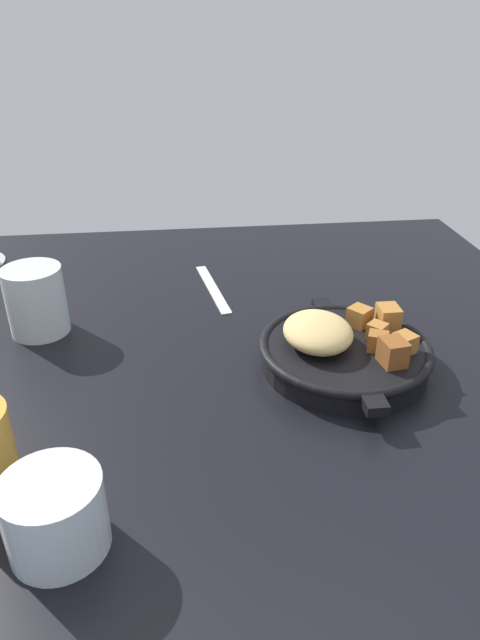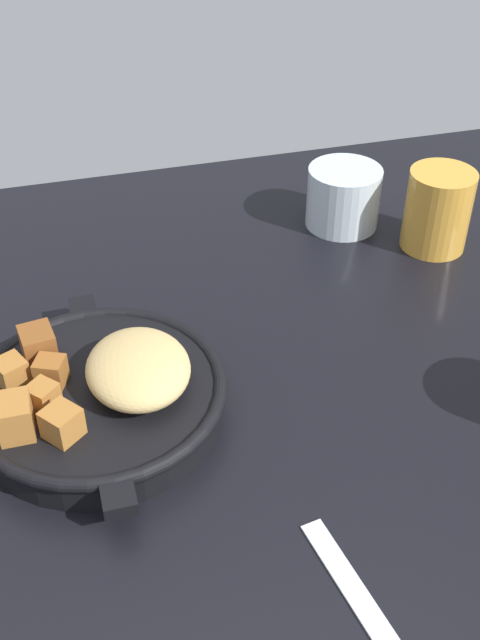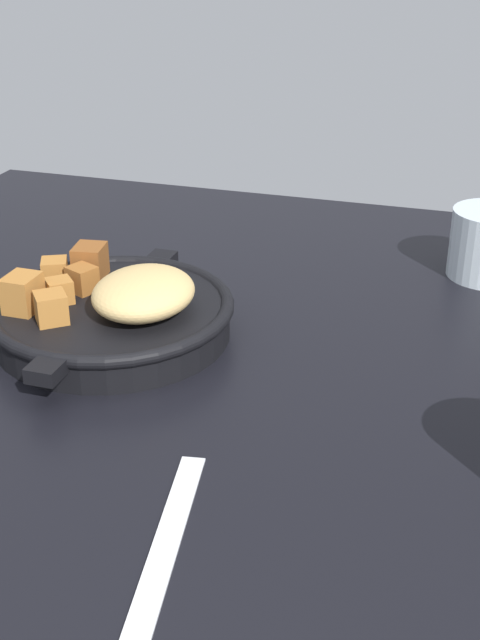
# 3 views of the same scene
# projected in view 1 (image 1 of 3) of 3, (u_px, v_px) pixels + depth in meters

# --- Properties ---
(ground_plane) EXTENTS (0.95, 0.99, 0.02)m
(ground_plane) POSITION_uv_depth(u_px,v_px,m) (228.00, 358.00, 0.73)
(ground_plane) COLOR black
(cast_iron_skillet) EXTENTS (0.25, 0.21, 0.06)m
(cast_iron_skillet) POSITION_uv_depth(u_px,v_px,m) (343.00, 349.00, 0.68)
(cast_iron_skillet) COLOR black
(cast_iron_skillet) RESTS_ON ground_plane
(butter_knife) EXTENTS (0.18, 0.04, 0.00)m
(butter_knife) POSITION_uv_depth(u_px,v_px,m) (213.00, 288.00, 0.89)
(butter_knife) COLOR silver
(butter_knife) RESTS_ON ground_plane
(water_glass_short) EXTENTS (0.08, 0.08, 0.07)m
(water_glass_short) POSITION_uv_depth(u_px,v_px,m) (55.00, 515.00, 0.45)
(water_glass_short) COLOR silver
(water_glass_short) RESTS_ON ground_plane
(water_glass_tall) EXTENTS (0.08, 0.08, 0.09)m
(water_glass_tall) POSITION_uv_depth(u_px,v_px,m) (36.00, 301.00, 0.75)
(water_glass_tall) COLOR silver
(water_glass_tall) RESTS_ON ground_plane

